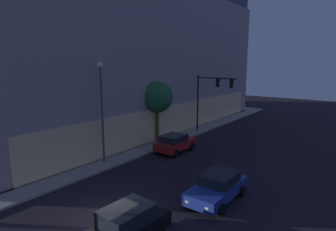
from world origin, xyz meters
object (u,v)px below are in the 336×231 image
(car_blue, at_px, (217,187))
(traffic_light_far_corner, at_px, (211,92))
(modern_building, at_px, (103,49))
(car_black, at_px, (123,228))
(sidewalk_tree, at_px, (157,97))
(street_lamp_sidewalk, at_px, (102,101))
(car_red, at_px, (175,143))

(car_blue, bearing_deg, traffic_light_far_corner, 30.02)
(modern_building, relative_size, car_black, 8.36)
(traffic_light_far_corner, bearing_deg, sidewalk_tree, 157.64)
(traffic_light_far_corner, relative_size, car_black, 1.34)
(car_blue, bearing_deg, modern_building, 63.66)
(street_lamp_sidewalk, bearing_deg, sidewalk_tree, 4.16)
(car_blue, distance_m, car_red, 9.43)
(traffic_light_far_corner, bearing_deg, modern_building, 99.44)
(modern_building, bearing_deg, street_lamp_sidewalk, -131.30)
(modern_building, bearing_deg, car_red, -108.91)
(car_black, height_order, car_red, car_black)
(car_black, bearing_deg, traffic_light_far_corner, 18.27)
(traffic_light_far_corner, height_order, sidewalk_tree, traffic_light_far_corner)
(modern_building, relative_size, street_lamp_sidewalk, 5.14)
(street_lamp_sidewalk, height_order, car_red, street_lamp_sidewalk)
(traffic_light_far_corner, xyz_separation_m, car_blue, (-13.75, -7.95, -3.99))
(traffic_light_far_corner, bearing_deg, car_black, -161.73)
(car_red, bearing_deg, sidewalk_tree, 65.60)
(modern_building, xyz_separation_m, sidewalk_tree, (-3.84, -12.25, -5.19))
(traffic_light_far_corner, height_order, car_black, traffic_light_far_corner)
(car_black, xyz_separation_m, car_blue, (6.26, -1.34, -0.02))
(car_blue, relative_size, car_red, 1.12)
(car_red, bearing_deg, street_lamp_sidewalk, 155.47)
(sidewalk_tree, distance_m, car_blue, 13.45)
(street_lamp_sidewalk, distance_m, car_red, 7.78)
(modern_building, distance_m, street_lamp_sidewalk, 17.67)
(modern_building, distance_m, car_black, 29.13)
(traffic_light_far_corner, relative_size, street_lamp_sidewalk, 0.82)
(traffic_light_far_corner, relative_size, sidewalk_tree, 1.06)
(modern_building, bearing_deg, car_blue, -116.34)
(sidewalk_tree, distance_m, car_red, 5.19)
(street_lamp_sidewalk, relative_size, sidewalk_tree, 1.29)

